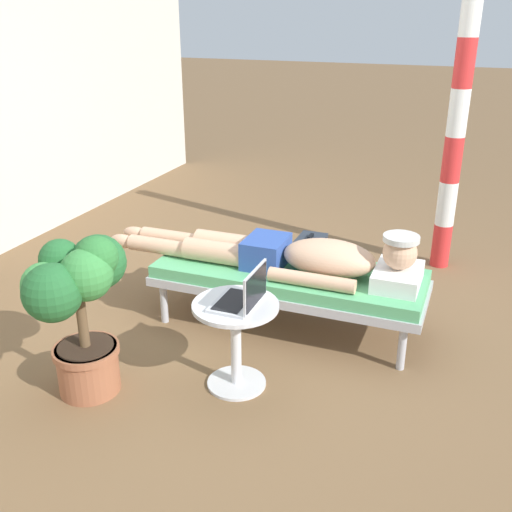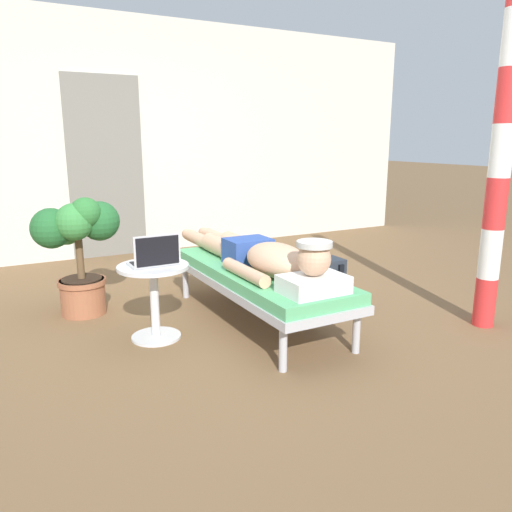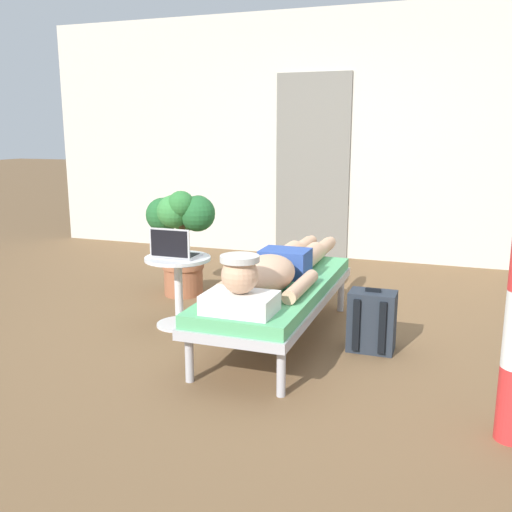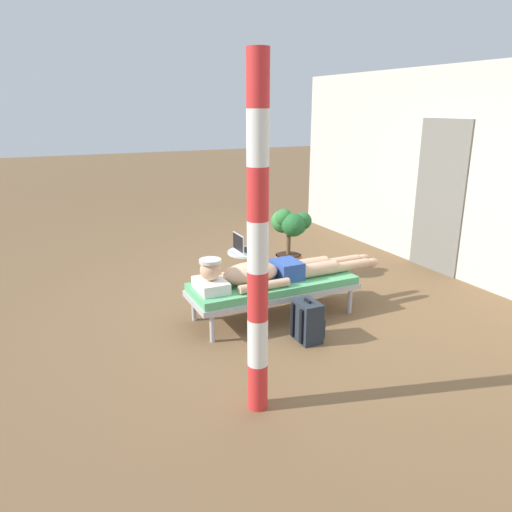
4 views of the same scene
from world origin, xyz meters
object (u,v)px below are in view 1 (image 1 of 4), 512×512
object	(u,v)px
person_reclining	(295,255)
side_table	(236,330)
porch_post	(458,113)
backpack	(309,263)
lounge_chair	(289,278)
potted_plant	(78,298)
laptop	(244,296)

from	to	relation	value
person_reclining	side_table	xyz separation A→B (m)	(-0.78, 0.09, -0.16)
porch_post	side_table	bearing A→B (deg)	157.32
side_table	backpack	world-z (taller)	side_table
lounge_chair	porch_post	size ratio (longest dim) A/B	0.71
backpack	side_table	bearing A→B (deg)	179.61
person_reclining	lounge_chair	bearing A→B (deg)	90.00
side_table	potted_plant	bearing A→B (deg)	114.68
person_reclining	side_table	bearing A→B (deg)	173.53
backpack	person_reclining	bearing A→B (deg)	-172.90
laptop	backpack	bearing A→B (deg)	1.68
laptop	person_reclining	bearing A→B (deg)	-2.74
potted_plant	porch_post	world-z (taller)	porch_post
side_table	laptop	xyz separation A→B (m)	(0.00, -0.05, 0.23)
backpack	porch_post	world-z (taller)	porch_post
backpack	lounge_chair	bearing A→B (deg)	-176.09
lounge_chair	side_table	size ratio (longest dim) A/B	3.46
side_table	porch_post	bearing A→B (deg)	-22.68
person_reclining	porch_post	size ratio (longest dim) A/B	0.85
person_reclining	backpack	bearing A→B (deg)	7.10
side_table	potted_plant	size ratio (longest dim) A/B	0.56
potted_plant	person_reclining	bearing A→B (deg)	-36.98
side_table	laptop	bearing A→B (deg)	-90.00
laptop	porch_post	distance (m)	2.47
person_reclining	laptop	world-z (taller)	laptop
backpack	porch_post	xyz separation A→B (m)	(0.79, -0.91, 1.07)
person_reclining	porch_post	world-z (taller)	porch_post
person_reclining	backpack	size ratio (longest dim) A/B	5.12
backpack	potted_plant	world-z (taller)	potted_plant
side_table	porch_post	size ratio (longest dim) A/B	0.21
porch_post	laptop	bearing A→B (deg)	158.46
lounge_chair	porch_post	world-z (taller)	porch_post
laptop	potted_plant	distance (m)	0.89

